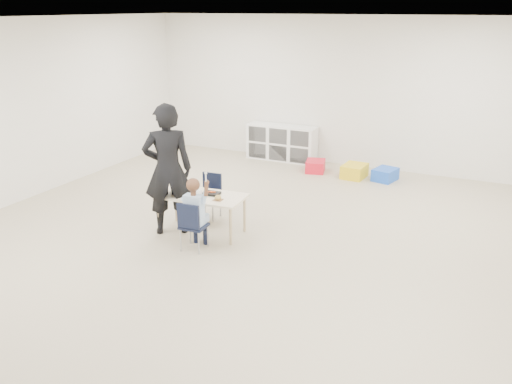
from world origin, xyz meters
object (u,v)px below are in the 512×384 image
at_px(cubby_shelf, 282,143).
at_px(chair_near, 194,225).
at_px(table, 202,213).
at_px(child, 193,211).
at_px(adult, 168,170).

bearing_deg(cubby_shelf, chair_near, -81.56).
relative_size(table, child, 1.19).
relative_size(child, cubby_shelf, 0.73).
height_order(chair_near, child, child).
bearing_deg(child, cubby_shelf, 94.23).
bearing_deg(adult, chair_near, 114.61).
bearing_deg(adult, table, 167.08).
height_order(table, adult, adult).
xyz_separation_m(table, chair_near, (0.19, -0.50, 0.05)).
bearing_deg(cubby_shelf, table, -83.19).
bearing_deg(table, child, -73.78).
bearing_deg(table, adult, -161.54).
distance_m(table, adult, 0.75).
height_order(child, adult, adult).
bearing_deg(chair_near, adult, 145.99).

